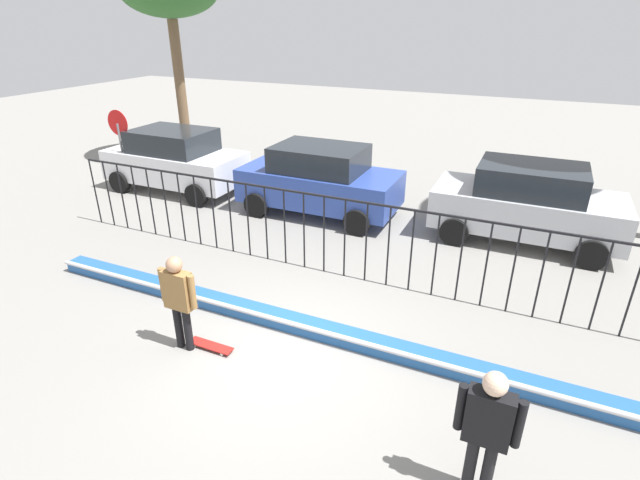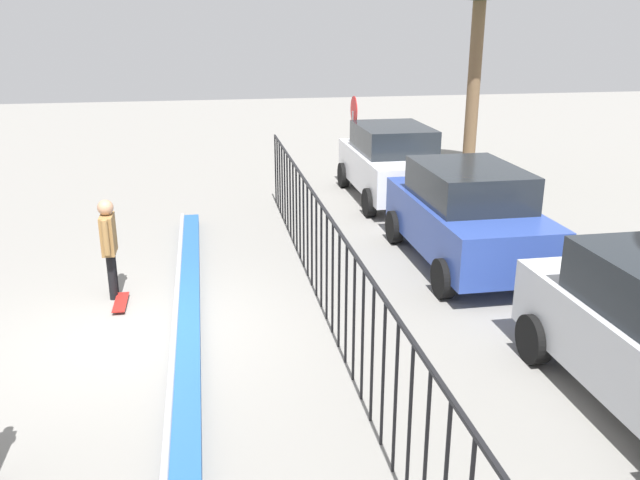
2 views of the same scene
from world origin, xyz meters
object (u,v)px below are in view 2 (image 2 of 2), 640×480
object	(u,v)px
parked_car_blue	(467,215)
stop_sign	(353,129)
skateboarder	(109,240)
skateboard	(121,302)
parked_car_white	(392,162)

from	to	relation	value
parked_car_blue	stop_sign	xyz separation A→B (m)	(-6.28, -0.76, 0.64)
skateboarder	skateboard	bearing A→B (deg)	43.65
parked_car_white	stop_sign	size ratio (longest dim) A/B	1.72
skateboard	parked_car_white	bearing A→B (deg)	143.81
skateboard	parked_car_blue	world-z (taller)	parked_car_blue
skateboard	parked_car_white	size ratio (longest dim) A/B	0.19
skateboarder	parked_car_white	world-z (taller)	parked_car_white
skateboard	parked_car_blue	bearing A→B (deg)	108.85
skateboarder	skateboard	distance (m)	1.05
parked_car_white	skateboard	bearing A→B (deg)	-51.49
parked_car_blue	stop_sign	size ratio (longest dim) A/B	1.72
parked_car_white	parked_car_blue	distance (m)	4.90
parked_car_white	parked_car_blue	size ratio (longest dim) A/B	1.00
skateboard	parked_car_blue	distance (m)	6.38
skateboard	stop_sign	distance (m)	9.15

